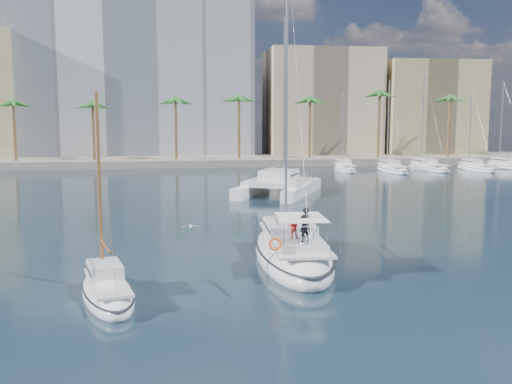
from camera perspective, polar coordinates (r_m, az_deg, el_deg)
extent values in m
plane|color=black|center=(35.55, -0.63, -5.48)|extent=(160.00, 160.00, 0.00)
cube|color=gray|center=(95.74, -5.14, 3.12)|extent=(120.00, 14.00, 1.20)
cube|color=silver|center=(107.80, -12.02, 10.62)|extent=(42.00, 16.00, 28.00)
cube|color=tan|center=(107.63, 6.49, 8.61)|extent=(20.00, 14.00, 20.00)
cube|color=tan|center=(112.33, 16.77, 7.78)|extent=(18.00, 12.00, 18.00)
cylinder|color=brown|center=(91.50, -5.06, 5.83)|extent=(0.44, 0.44, 10.50)
sphere|color=#296826|center=(91.49, -5.10, 9.12)|extent=(3.60, 3.60, 3.60)
cylinder|color=brown|center=(99.09, 15.09, 5.74)|extent=(0.44, 0.44, 10.50)
sphere|color=#296826|center=(99.08, 15.19, 8.77)|extent=(3.60, 3.60, 3.60)
ellipsoid|color=white|center=(32.09, 3.65, -6.24)|extent=(4.46, 12.55, 2.57)
ellipsoid|color=black|center=(32.00, 3.65, -5.60)|extent=(4.50, 12.67, 0.18)
cube|color=silver|center=(31.64, 3.73, -4.63)|extent=(3.19, 9.41, 0.12)
cube|color=silver|center=(32.95, 3.34, -3.49)|extent=(2.82, 4.16, 0.60)
cube|color=black|center=(32.95, 3.34, -3.46)|extent=(2.82, 3.68, 0.14)
cylinder|color=#B7BABF|center=(33.78, 3.08, 10.13)|extent=(0.15, 0.15, 16.26)
cylinder|color=#B7BABF|center=(31.69, 3.65, -1.73)|extent=(0.32, 5.01, 0.11)
cube|color=silver|center=(29.29, 4.47, -5.15)|extent=(2.48, 3.19, 0.36)
cube|color=white|center=(28.90, 4.54, -2.55)|extent=(2.48, 3.19, 0.04)
torus|color=silver|center=(28.00, 4.90, -4.35)|extent=(0.96, 0.10, 0.96)
torus|color=#FF4A0D|center=(27.38, 1.93, -5.24)|extent=(0.64, 0.22, 0.64)
imported|color=black|center=(28.71, 4.92, -3.27)|extent=(0.74, 0.62, 1.74)
imported|color=#B01F1B|center=(29.54, 3.74, -3.49)|extent=(0.66, 0.55, 1.20)
ellipsoid|color=white|center=(26.46, -14.64, -9.84)|extent=(3.72, 6.99, 1.57)
ellipsoid|color=black|center=(26.39, -14.65, -9.38)|extent=(3.75, 7.05, 0.18)
cube|color=silver|center=(26.17, -14.64, -8.68)|extent=(2.71, 5.22, 0.12)
cube|color=silver|center=(26.81, -14.89, -7.50)|extent=(1.92, 2.47, 0.60)
cube|color=black|center=(26.80, -14.89, -7.46)|extent=(1.87, 2.22, 0.14)
cylinder|color=brown|center=(26.85, -15.39, 0.83)|extent=(0.15, 0.15, 8.25)
cylinder|color=brown|center=(25.97, -14.81, -5.26)|extent=(0.79, 2.64, 0.11)
cube|color=white|center=(60.14, -0.01, 0.45)|extent=(6.57, 11.72, 1.10)
cube|color=white|center=(58.76, 4.65, 0.25)|extent=(6.57, 11.72, 1.10)
cube|color=silver|center=(58.72, 2.13, 1.01)|extent=(8.07, 8.63, 0.50)
cube|color=silver|center=(59.24, 2.30, 1.74)|extent=(4.72, 4.87, 1.00)
cube|color=black|center=(59.23, 2.30, 1.79)|extent=(4.52, 4.43, 0.18)
cylinder|color=#B7BABF|center=(60.75, 2.84, 9.26)|extent=(0.18, 0.18, 16.61)
ellipsoid|color=silver|center=(38.52, -6.54, -3.42)|extent=(0.24, 0.45, 0.21)
sphere|color=silver|center=(38.72, -6.55, -3.33)|extent=(0.12, 0.12, 0.12)
cube|color=gray|center=(38.51, -7.02, -3.39)|extent=(0.52, 0.19, 0.12)
cube|color=gray|center=(38.52, -6.06, -3.37)|extent=(0.52, 0.19, 0.12)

